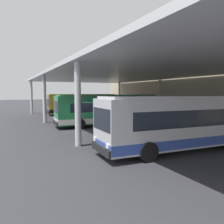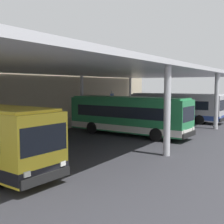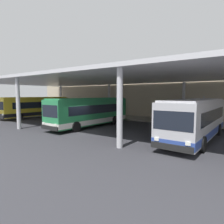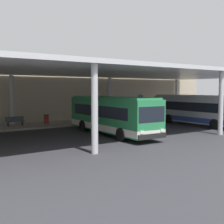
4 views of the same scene
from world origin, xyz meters
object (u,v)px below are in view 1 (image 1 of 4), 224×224
trash_bin (161,114)px  bus_second_bay (107,109)px  bus_nearest_bay (83,104)px  bench_waiting (149,112)px  bus_middle_bay (184,122)px

trash_bin → bus_second_bay: bearing=-75.9°
bus_nearest_bay → trash_bin: bus_nearest_bay is taller
bus_nearest_bay → bench_waiting: bus_nearest_bay is taller
trash_bin → bench_waiting: bearing=174.9°
bus_middle_bay → trash_bin: bearing=146.4°
bus_second_bay → trash_bin: bearing=104.1°
bus_nearest_bay → bus_middle_bay: bearing=-4.2°
bus_middle_bay → bus_second_bay: bearing=179.5°
bus_second_bay → trash_bin: 8.94m
bus_nearest_bay → trash_bin: (10.49, 7.00, -0.98)m
bus_second_bay → trash_bin: size_ratio=10.86×
trash_bin → bus_middle_bay: bearing=-33.6°
bus_second_bay → trash_bin: bus_second_bay is taller
bus_second_bay → trash_bin: (-2.16, 8.62, -0.98)m
bus_middle_bay → trash_bin: (-13.10, 8.72, -0.98)m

